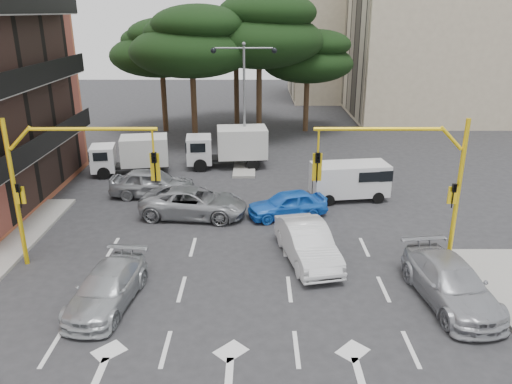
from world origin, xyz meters
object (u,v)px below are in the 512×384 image
(car_silver_cross_a, at_px, (194,203))
(car_silver_cross_b, at_px, (153,183))
(car_white_hatch, at_px, (307,243))
(box_truck_a, at_px, (131,156))
(street_lamp_center, at_px, (244,83))
(box_truck_b, at_px, (228,147))
(car_silver_wagon, at_px, (107,288))
(signal_mast_right, at_px, (414,173))
(car_blue_compact, at_px, (287,204))
(signal_mast_left, at_px, (58,173))
(van_white, at_px, (349,181))
(car_silver_parked, at_px, (451,283))

(car_silver_cross_a, distance_m, car_silver_cross_b, 3.89)
(car_white_hatch, relative_size, box_truck_a, 0.99)
(street_lamp_center, relative_size, box_truck_b, 1.46)
(street_lamp_center, bearing_deg, car_silver_cross_b, -128.98)
(street_lamp_center, xyz_separation_m, car_silver_wagon, (-4.43, -17.00, -4.78))
(car_white_hatch, xyz_separation_m, car_silver_wagon, (-7.29, -3.30, -0.13))
(signal_mast_right, bearing_deg, car_silver_wagon, -165.09)
(car_white_hatch, xyz_separation_m, car_blue_compact, (-0.54, 4.64, -0.11))
(signal_mast_left, relative_size, car_silver_cross_a, 1.14)
(car_white_hatch, relative_size, car_silver_cross_b, 1.03)
(signal_mast_left, bearing_deg, car_silver_cross_b, 76.81)
(car_silver_cross_a, relative_size, car_silver_cross_b, 1.14)
(car_white_hatch, relative_size, car_blue_compact, 1.20)
(signal_mast_right, distance_m, car_white_hatch, 5.03)
(box_truck_b, bearing_deg, signal_mast_left, 151.58)
(signal_mast_left, xyz_separation_m, van_white, (12.64, 7.49, -2.86))
(car_white_hatch, distance_m, car_silver_wagon, 8.01)
(signal_mast_right, relative_size, box_truck_b, 1.13)
(car_blue_compact, distance_m, box_truck_a, 11.79)
(car_blue_compact, distance_m, box_truck_b, 9.24)
(car_silver_cross_a, bearing_deg, van_white, -66.70)
(car_blue_compact, bearing_deg, signal_mast_right, 25.61)
(signal_mast_left, height_order, car_silver_parked, signal_mast_left)
(car_silver_wagon, distance_m, car_silver_cross_a, 8.27)
(street_lamp_center, bearing_deg, box_truck_b, -155.69)
(van_white, xyz_separation_m, box_truck_a, (-12.93, 4.52, 0.16))
(car_silver_wagon, relative_size, van_white, 1.09)
(box_truck_b, bearing_deg, signal_mast_right, -155.20)
(street_lamp_center, relative_size, car_silver_cross_b, 1.68)
(car_silver_cross_a, relative_size, box_truck_a, 1.10)
(car_silver_cross_b, bearing_deg, box_truck_a, 29.20)
(signal_mast_right, height_order, box_truck_a, signal_mast_right)
(car_silver_wagon, relative_size, car_silver_cross_b, 0.97)
(street_lamp_center, relative_size, car_white_hatch, 1.64)
(signal_mast_left, distance_m, car_silver_parked, 15.01)
(car_white_hatch, xyz_separation_m, car_silver_cross_b, (-7.82, 7.57, 0.01))
(car_silver_wagon, xyz_separation_m, box_truck_b, (3.33, 16.50, 0.66))
(van_white, distance_m, box_truck_b, 9.19)
(signal_mast_right, relative_size, car_silver_cross_a, 1.14)
(car_silver_cross_a, distance_m, box_truck_b, 8.61)
(signal_mast_left, distance_m, car_white_hatch, 10.16)
(car_silver_wagon, xyz_separation_m, box_truck_a, (-2.67, 15.00, 0.53))
(signal_mast_right, bearing_deg, car_silver_cross_b, 146.18)
(street_lamp_center, bearing_deg, car_silver_parked, -65.69)
(box_truck_b, bearing_deg, car_blue_compact, -163.73)
(car_blue_compact, bearing_deg, signal_mast_left, -78.11)
(street_lamp_center, height_order, car_silver_wagon, street_lamp_center)
(street_lamp_center, distance_m, car_silver_cross_b, 9.15)
(van_white, bearing_deg, signal_mast_left, -67.23)
(car_blue_compact, bearing_deg, car_silver_parked, 17.64)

